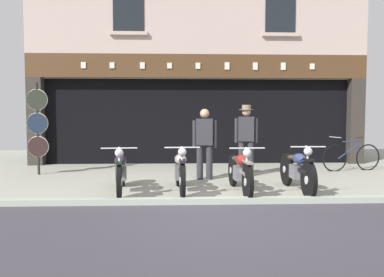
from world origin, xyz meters
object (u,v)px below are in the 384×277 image
at_px(motorcycle_center, 240,170).
at_px(tyre_sign_pole, 38,124).
at_px(salesman_left, 205,141).
at_px(motorcycle_center_left, 180,170).
at_px(leaning_bicycle, 352,156).
at_px(advert_board_near, 261,113).
at_px(motorcycle_center_right, 297,169).
at_px(motorcycle_left, 121,170).
at_px(shopkeeper_center, 246,136).

bearing_deg(motorcycle_center, tyre_sign_pole, -28.92).
bearing_deg(salesman_left, motorcycle_center_left, 76.68).
bearing_deg(leaning_bicycle, motorcycle_center, 117.68).
height_order(tyre_sign_pole, advert_board_near, tyre_sign_pole).
relative_size(motorcycle_center_left, motorcycle_center_right, 1.00).
bearing_deg(tyre_sign_pole, leaning_bicycle, 2.44).
bearing_deg(advert_board_near, motorcycle_center, -107.61).
xyz_separation_m(motorcycle_left, advert_board_near, (3.67, 4.37, 1.13)).
xyz_separation_m(motorcycle_left, salesman_left, (1.70, 1.41, 0.47)).
bearing_deg(tyre_sign_pole, advert_board_near, 19.23).
distance_m(motorcycle_left, tyre_sign_pole, 3.40).
relative_size(motorcycle_center, shopkeeper_center, 1.16).
relative_size(motorcycle_center_left, advert_board_near, 2.09).
xyz_separation_m(motorcycle_center, shopkeeper_center, (0.49, 1.96, 0.54)).
bearing_deg(salesman_left, motorcycle_center, 119.04).
xyz_separation_m(shopkeeper_center, tyre_sign_pole, (-5.14, 0.38, 0.30)).
height_order(salesman_left, tyre_sign_pole, tyre_sign_pole).
distance_m(motorcycle_center, motorcycle_center_right, 1.12).
bearing_deg(salesman_left, tyre_sign_pole, -3.16).
relative_size(motorcycle_left, advert_board_near, 2.11).
relative_size(motorcycle_left, salesman_left, 1.24).
bearing_deg(shopkeeper_center, leaning_bicycle, -155.22).
bearing_deg(shopkeeper_center, motorcycle_center_left, 60.48).
bearing_deg(advert_board_near, motorcycle_center_left, -120.12).
xyz_separation_m(motorcycle_center_left, advert_board_near, (2.55, 4.39, 1.13)).
bearing_deg(leaning_bicycle, motorcycle_center_left, 109.60).
height_order(motorcycle_left, shopkeeper_center, shopkeeper_center).
distance_m(motorcycle_center_left, leaning_bicycle, 5.30).
bearing_deg(motorcycle_center_left, motorcycle_left, -4.07).
distance_m(motorcycle_left, salesman_left, 2.26).
bearing_deg(tyre_sign_pole, motorcycle_center_right, -21.71).
distance_m(salesman_left, advert_board_near, 3.62).
relative_size(motorcycle_center_right, leaning_bicycle, 1.17).
xyz_separation_m(salesman_left, advert_board_near, (1.97, 2.96, 0.66)).
bearing_deg(salesman_left, motorcycle_left, 48.22).
xyz_separation_m(motorcycle_center_right, leaning_bicycle, (2.36, 2.64, -0.05)).
relative_size(motorcycle_center, motorcycle_center_right, 1.01).
bearing_deg(leaning_bicycle, motorcycle_left, 104.38).
xyz_separation_m(motorcycle_center_right, tyre_sign_pole, (-5.77, 2.30, 0.83)).
distance_m(motorcycle_center_right, leaning_bicycle, 3.54).
distance_m(motorcycle_center, tyre_sign_pole, 5.28).
relative_size(motorcycle_center, tyre_sign_pole, 0.87).
height_order(motorcycle_center, advert_board_near, advert_board_near).
relative_size(motorcycle_center_left, shopkeeper_center, 1.15).
bearing_deg(tyre_sign_pole, motorcycle_center_left, -32.85).
bearing_deg(motorcycle_left, tyre_sign_pole, -49.51).
bearing_deg(motorcycle_center_right, advert_board_near, -93.89).
relative_size(motorcycle_left, motorcycle_center, 1.01).
xyz_separation_m(motorcycle_center, salesman_left, (-0.56, 1.50, 0.47)).
xyz_separation_m(motorcycle_center_left, salesman_left, (0.57, 1.43, 0.47)).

